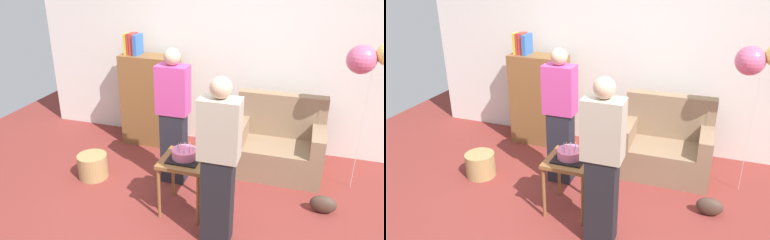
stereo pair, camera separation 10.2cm
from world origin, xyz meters
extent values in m
plane|color=maroon|center=(0.00, 0.00, 0.00)|extent=(8.00, 8.00, 0.00)
cube|color=silver|center=(0.00, 2.05, 1.35)|extent=(6.00, 0.10, 2.70)
cube|color=#8C7054|center=(0.66, 1.33, 0.20)|extent=(1.10, 0.70, 0.40)
cube|color=#8C7054|center=(0.66, 1.60, 0.68)|extent=(1.10, 0.16, 0.56)
cube|color=#8C7054|center=(0.19, 1.33, 0.52)|extent=(0.16, 0.70, 0.24)
cube|color=#8C7054|center=(1.13, 1.33, 0.52)|extent=(0.16, 0.70, 0.24)
cube|color=brown|center=(-1.17, 1.66, 0.65)|extent=(0.80, 0.36, 1.30)
cube|color=gold|center=(-1.49, 1.66, 1.44)|extent=(0.04, 0.16, 0.28)
cube|color=red|center=(-1.44, 1.66, 1.44)|extent=(0.03, 0.17, 0.29)
cube|color=red|center=(-1.39, 1.66, 1.44)|extent=(0.06, 0.19, 0.29)
cube|color=#3366B7|center=(-1.33, 1.66, 1.44)|extent=(0.05, 0.24, 0.28)
cube|color=brown|center=(-0.18, 0.23, 0.60)|extent=(0.48, 0.48, 0.04)
cylinder|color=brown|center=(-0.39, 0.02, 0.29)|extent=(0.04, 0.04, 0.58)
cylinder|color=brown|center=(0.03, 0.02, 0.29)|extent=(0.04, 0.04, 0.58)
cylinder|color=brown|center=(-0.39, 0.44, 0.29)|extent=(0.04, 0.04, 0.58)
cylinder|color=brown|center=(0.03, 0.44, 0.29)|extent=(0.04, 0.04, 0.58)
cube|color=black|center=(-0.18, 0.23, 0.63)|extent=(0.32, 0.32, 0.02)
cylinder|color=#D66B93|center=(-0.18, 0.23, 0.68)|extent=(0.26, 0.26, 0.09)
cylinder|color=#F2CC4C|center=(-0.09, 0.23, 0.76)|extent=(0.01, 0.01, 0.06)
cylinder|color=#66B2E5|center=(-0.13, 0.27, 0.76)|extent=(0.01, 0.01, 0.06)
cylinder|color=#F2CC4C|center=(-0.15, 0.31, 0.75)|extent=(0.01, 0.01, 0.05)
cylinder|color=#66B2E5|center=(-0.20, 0.30, 0.75)|extent=(0.01, 0.01, 0.05)
cylinder|color=#F2CC4C|center=(-0.23, 0.26, 0.76)|extent=(0.01, 0.01, 0.06)
cylinder|color=#66B2E5|center=(-0.24, 0.23, 0.76)|extent=(0.01, 0.01, 0.06)
cylinder|color=#66B2E5|center=(-0.24, 0.19, 0.75)|extent=(0.01, 0.01, 0.05)
cylinder|color=#EA668C|center=(-0.20, 0.15, 0.75)|extent=(0.01, 0.01, 0.05)
cylinder|color=#66B2E5|center=(-0.15, 0.14, 0.75)|extent=(0.01, 0.01, 0.06)
cylinder|color=#EA668C|center=(-0.11, 0.18, 0.75)|extent=(0.01, 0.01, 0.05)
cube|color=#23232D|center=(-0.50, 0.77, 0.44)|extent=(0.28, 0.20, 0.88)
cube|color=#C6428E|center=(-0.50, 0.77, 1.16)|extent=(0.36, 0.22, 0.56)
sphere|color=#D1A889|center=(-0.50, 0.77, 1.53)|extent=(0.19, 0.19, 0.19)
cube|color=black|center=(0.26, -0.11, 0.44)|extent=(0.28, 0.20, 0.88)
cube|color=#B2A893|center=(0.26, -0.11, 1.16)|extent=(0.36, 0.22, 0.56)
sphere|color=#D1A889|center=(0.26, -0.11, 1.53)|extent=(0.19, 0.19, 0.19)
cylinder|color=#A88451|center=(-1.48, 0.52, 0.15)|extent=(0.36, 0.36, 0.30)
ellipsoid|color=#473328|center=(1.24, 0.63, 0.10)|extent=(0.28, 0.14, 0.20)
cylinder|color=silver|center=(1.56, 1.24, 0.76)|extent=(0.00, 0.00, 1.52)
sphere|color=#D65B84|center=(1.45, 1.31, 1.52)|extent=(0.31, 0.31, 0.31)
camera|label=1|loc=(0.93, -2.99, 2.50)|focal=35.43mm
camera|label=2|loc=(1.03, -2.96, 2.50)|focal=35.43mm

